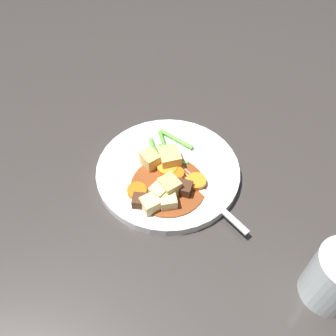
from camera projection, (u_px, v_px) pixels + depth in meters
name	position (u px, v px, depth m)	size (l,w,h in m)	color
ground_plane	(168.00, 174.00, 0.65)	(3.00, 3.00, 0.00)	#383330
dinner_plate	(168.00, 171.00, 0.64)	(0.26, 0.26, 0.02)	white
stew_sauce	(168.00, 186.00, 0.61)	(0.13, 0.13, 0.00)	brown
carrot_slice_0	(172.00, 181.00, 0.61)	(0.03, 0.03, 0.01)	orange
carrot_slice_1	(196.00, 182.00, 0.61)	(0.03, 0.03, 0.01)	orange
carrot_slice_2	(137.00, 191.00, 0.60)	(0.03, 0.03, 0.01)	orange
carrot_slice_3	(168.00, 168.00, 0.62)	(0.04, 0.04, 0.01)	orange
carrot_slice_4	(176.00, 174.00, 0.62)	(0.03, 0.03, 0.01)	orange
potato_chunk_0	(150.00, 159.00, 0.63)	(0.03, 0.03, 0.03)	#DBBC6B
potato_chunk_1	(168.00, 201.00, 0.57)	(0.03, 0.02, 0.02)	#EAD68C
potato_chunk_2	(151.00, 204.00, 0.57)	(0.03, 0.03, 0.02)	#EAD68C
potato_chunk_3	(169.00, 187.00, 0.59)	(0.03, 0.03, 0.03)	#DBBC6B
potato_chunk_4	(167.00, 158.00, 0.63)	(0.04, 0.04, 0.03)	#DBBC6B
potato_chunk_5	(162.00, 192.00, 0.58)	(0.02, 0.03, 0.03)	#EAD68C
meat_chunk_0	(181.00, 188.00, 0.59)	(0.02, 0.03, 0.02)	#4C2B19
meat_chunk_1	(142.00, 201.00, 0.58)	(0.03, 0.02, 0.02)	#4C2B19
green_bean_0	(164.00, 162.00, 0.64)	(0.01, 0.01, 0.08)	#4C8E33
green_bean_1	(155.00, 153.00, 0.65)	(0.01, 0.01, 0.07)	#66AD42
green_bean_2	(174.00, 139.00, 0.67)	(0.01, 0.01, 0.08)	#66AD42
green_bean_3	(162.00, 160.00, 0.64)	(0.01, 0.01, 0.07)	#66AD42
green_bean_4	(171.00, 159.00, 0.64)	(0.01, 0.01, 0.06)	#66AD42
green_bean_5	(170.00, 162.00, 0.64)	(0.01, 0.01, 0.07)	#66AD42
green_bean_6	(165.00, 147.00, 0.66)	(0.01, 0.01, 0.08)	#599E38
fork	(206.00, 195.00, 0.59)	(0.12, 0.15, 0.00)	silver
water_glass	(336.00, 278.00, 0.47)	(0.08, 0.08, 0.09)	silver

